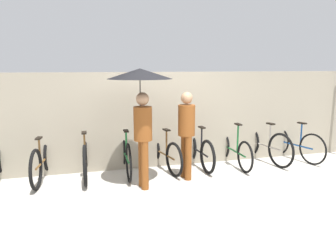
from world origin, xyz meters
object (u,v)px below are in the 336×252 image
at_px(parked_bicycle_1, 43,160).
at_px(parked_bicycle_4, 163,152).
at_px(parked_bicycle_8, 294,144).
at_px(pedestrian_center, 186,129).
at_px(parked_bicycle_5, 198,150).
at_px(parked_bicycle_6, 233,149).
at_px(parked_bicycle_2, 85,157).
at_px(parked_bicycle_3, 126,154).
at_px(parked_bicycle_7, 263,144).
at_px(pedestrian_leading, 141,92).

height_order(parked_bicycle_1, parked_bicycle_4, parked_bicycle_4).
bearing_deg(parked_bicycle_1, parked_bicycle_8, -82.26).
height_order(parked_bicycle_8, pedestrian_center, pedestrian_center).
height_order(parked_bicycle_5, parked_bicycle_6, parked_bicycle_6).
bearing_deg(parked_bicycle_2, pedestrian_center, -106.26).
xyz_separation_m(parked_bicycle_3, pedestrian_center, (1.08, -0.62, 0.59)).
height_order(parked_bicycle_6, pedestrian_center, pedestrian_center).
xyz_separation_m(parked_bicycle_7, pedestrian_center, (-2.05, -0.63, 0.58)).
relative_size(parked_bicycle_4, pedestrian_center, 1.03).
xyz_separation_m(parked_bicycle_2, parked_bicycle_3, (0.78, -0.00, -0.00)).
bearing_deg(pedestrian_leading, parked_bicycle_5, 25.59).
bearing_deg(parked_bicycle_3, parked_bicycle_5, -87.18).
bearing_deg(parked_bicycle_8, parked_bicycle_1, 75.95).
relative_size(parked_bicycle_2, pedestrian_center, 1.08).
bearing_deg(parked_bicycle_4, parked_bicycle_3, 82.28).
height_order(parked_bicycle_2, parked_bicycle_8, parked_bicycle_2).
height_order(parked_bicycle_7, parked_bicycle_8, parked_bicycle_7).
xyz_separation_m(parked_bicycle_4, pedestrian_center, (0.30, -0.66, 0.61)).
distance_m(parked_bicycle_2, pedestrian_leading, 1.81).
distance_m(parked_bicycle_1, parked_bicycle_6, 3.91).
bearing_deg(pedestrian_leading, parked_bicycle_7, 10.18).
bearing_deg(parked_bicycle_8, parked_bicycle_7, 74.48).
distance_m(parked_bicycle_3, parked_bicycle_8, 3.91).
distance_m(parked_bicycle_4, parked_bicycle_5, 0.78).
height_order(parked_bicycle_5, pedestrian_leading, pedestrian_leading).
relative_size(parked_bicycle_6, parked_bicycle_8, 1.06).
distance_m(parked_bicycle_2, parked_bicycle_4, 1.56).
bearing_deg(parked_bicycle_7, parked_bicycle_3, 80.71).
xyz_separation_m(parked_bicycle_3, parked_bicycle_5, (1.56, 0.02, -0.03)).
xyz_separation_m(parked_bicycle_5, parked_bicycle_7, (1.56, -0.02, 0.03)).
height_order(parked_bicycle_1, pedestrian_leading, pedestrian_leading).
height_order(parked_bicycle_7, pedestrian_leading, pedestrian_leading).
bearing_deg(parked_bicycle_2, parked_bicycle_7, -87.68).
bearing_deg(parked_bicycle_1, parked_bicycle_4, -81.25).
bearing_deg(parked_bicycle_4, parked_bicycle_6, -104.46).
relative_size(parked_bicycle_6, pedestrian_center, 1.05).
bearing_deg(parked_bicycle_4, pedestrian_center, -166.83).
distance_m(parked_bicycle_1, parked_bicycle_2, 0.78).
bearing_deg(parked_bicycle_3, parked_bicycle_8, -88.37).
bearing_deg(parked_bicycle_1, parked_bicycle_2, -83.11).
xyz_separation_m(parked_bicycle_2, pedestrian_center, (1.86, -0.62, 0.58)).
bearing_deg(parked_bicycle_8, pedestrian_center, 88.33).
bearing_deg(parked_bicycle_1, parked_bicycle_7, -82.01).
bearing_deg(parked_bicycle_5, pedestrian_leading, 118.73).
relative_size(parked_bicycle_8, pedestrian_center, 0.99).
xyz_separation_m(parked_bicycle_5, pedestrian_leading, (-1.38, -0.82, 1.34)).
xyz_separation_m(parked_bicycle_1, parked_bicycle_3, (1.56, -0.02, 0.01)).
bearing_deg(parked_bicycle_7, parked_bicycle_2, 80.69).
bearing_deg(pedestrian_center, pedestrian_leading, -175.63).
height_order(pedestrian_leading, pedestrian_center, pedestrian_leading).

